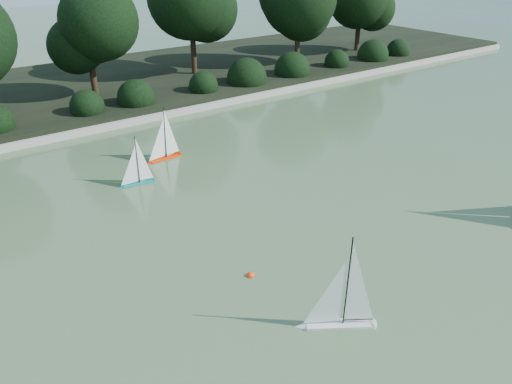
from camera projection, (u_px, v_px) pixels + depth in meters
ground at (312, 305)px, 7.25m from camera, size 80.00×80.00×0.00m
pond_coping at (93, 129)px, 13.68m from camera, size 40.00×0.35×0.18m
far_bank at (50, 94)px, 16.54m from camera, size 40.00×8.00×0.30m
tree_line at (92, 18)px, 14.93m from camera, size 26.31×3.93×4.39m
shrub_hedge at (80, 108)px, 14.17m from camera, size 29.10×1.10×1.10m
sailboat_white_a at (334, 312)px, 6.75m from camera, size 1.03×0.75×1.56m
sailboat_orange at (162, 151)px, 11.92m from camera, size 1.01×0.24×1.37m
sailboat_teal at (135, 177)px, 10.70m from camera, size 0.86×0.25×1.16m
race_buoy at (251, 276)px, 7.87m from camera, size 0.14×0.14×0.14m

